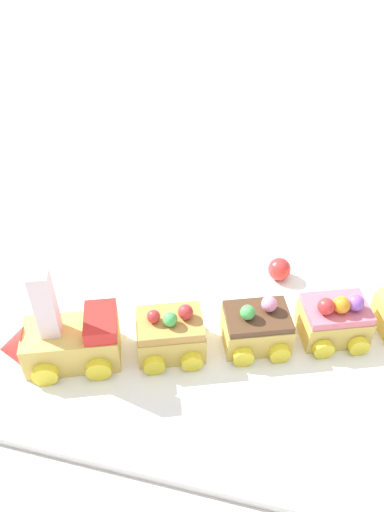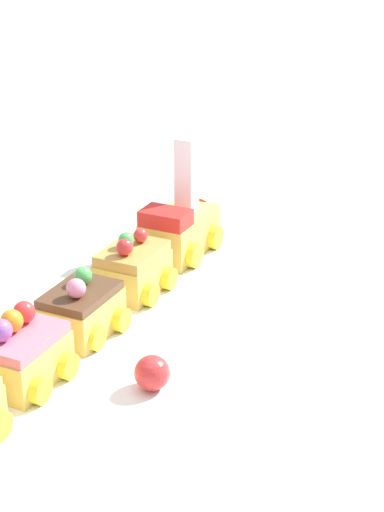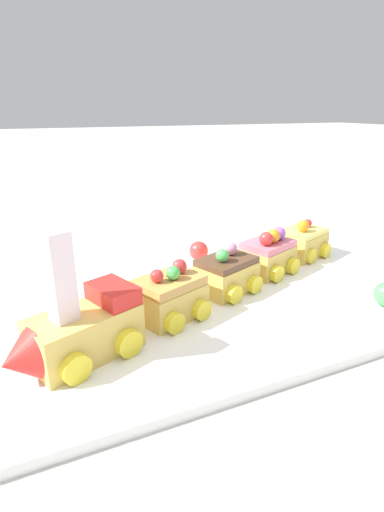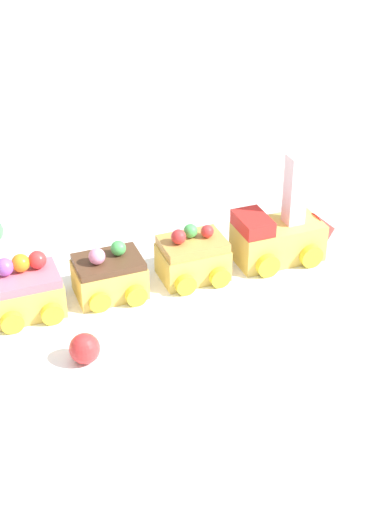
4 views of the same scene
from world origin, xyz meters
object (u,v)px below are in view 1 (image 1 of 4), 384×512
Objects in this scene: cake_car_chocolate at (256,327)px; gumball_red at (279,269)px; cake_train_locomotive at (63,340)px; cake_car_caramel at (171,334)px; cake_car_strawberry at (334,320)px.

cake_car_chocolate is 0.12m from gumball_red.
cake_car_caramel is (-0.12, -0.04, -0.01)m from cake_train_locomotive.
cake_train_locomotive is 4.60× the size of gumball_red.
cake_train_locomotive reaches higher than cake_car_chocolate.
cake_car_chocolate is at bearing -179.92° from cake_car_caramel.
cake_train_locomotive reaches higher than cake_car_caramel.
gumball_red is at bearing -159.09° from cake_train_locomotive.
cake_car_chocolate is at bearing 82.81° from gumball_red.
cake_train_locomotive is at bearing -0.04° from cake_car_caramel.
cake_car_caramel is 1.00× the size of cake_car_chocolate.
cake_car_caramel is at bearing 0.08° from cake_car_chocolate.
gumball_red is at bearing -70.34° from cake_car_strawberry.
cake_car_caramel is 1.00× the size of cake_car_strawberry.
gumball_red is (0.07, -0.09, -0.01)m from cake_car_strawberry.
cake_train_locomotive is 0.30m from gumball_red.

